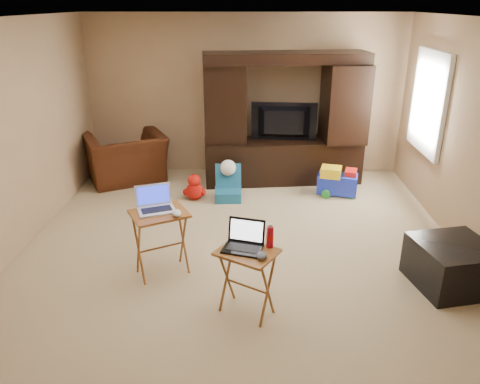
{
  "coord_description": "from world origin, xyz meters",
  "views": [
    {
      "loc": [
        0.12,
        -4.71,
        2.65
      ],
      "look_at": [
        0.0,
        -0.2,
        0.8
      ],
      "focal_mm": 35.0,
      "sensor_mm": 36.0,
      "label": 1
    }
  ],
  "objects_px": {
    "television": "(284,123)",
    "child_rocker": "(228,183)",
    "entertainment_center": "(284,119)",
    "mouse_left": "(177,213)",
    "tray_table_right": "(247,282)",
    "recliner": "(126,158)",
    "laptop_right": "(242,238)",
    "laptop_left": "(156,200)",
    "water_bottle": "(270,237)",
    "plush_toy": "(194,187)",
    "tray_table_left": "(161,243)",
    "ottoman": "(452,265)",
    "push_toy": "(338,180)",
    "mouse_right": "(262,256)"
  },
  "relations": [
    {
      "from": "television",
      "to": "child_rocker",
      "type": "bearing_deg",
      "value": 46.2
    },
    {
      "from": "child_rocker",
      "to": "entertainment_center",
      "type": "bearing_deg",
      "value": 40.23
    },
    {
      "from": "mouse_left",
      "to": "tray_table_right",
      "type": "bearing_deg",
      "value": -39.63
    },
    {
      "from": "television",
      "to": "recliner",
      "type": "relative_size",
      "value": 0.87
    },
    {
      "from": "child_rocker",
      "to": "laptop_right",
      "type": "distance_m",
      "value": 2.67
    },
    {
      "from": "tray_table_right",
      "to": "laptop_left",
      "type": "relative_size",
      "value": 1.75
    },
    {
      "from": "laptop_right",
      "to": "water_bottle",
      "type": "height_order",
      "value": "laptop_right"
    },
    {
      "from": "tray_table_right",
      "to": "mouse_left",
      "type": "distance_m",
      "value": 0.99
    },
    {
      "from": "television",
      "to": "plush_toy",
      "type": "xyz_separation_m",
      "value": [
        -1.29,
        -0.76,
        -0.75
      ]
    },
    {
      "from": "television",
      "to": "tray_table_left",
      "type": "height_order",
      "value": "television"
    },
    {
      "from": "recliner",
      "to": "ottoman",
      "type": "bearing_deg",
      "value": 116.49
    },
    {
      "from": "plush_toy",
      "to": "tray_table_left",
      "type": "bearing_deg",
      "value": -92.98
    },
    {
      "from": "recliner",
      "to": "tray_table_left",
      "type": "xyz_separation_m",
      "value": [
        1.06,
        -2.72,
        -0.03
      ]
    },
    {
      "from": "entertainment_center",
      "to": "water_bottle",
      "type": "bearing_deg",
      "value": -102.06
    },
    {
      "from": "plush_toy",
      "to": "recliner",
      "type": "bearing_deg",
      "value": 147.17
    },
    {
      "from": "push_toy",
      "to": "mouse_right",
      "type": "distance_m",
      "value": 3.23
    },
    {
      "from": "tray_table_left",
      "to": "mouse_left",
      "type": "distance_m",
      "value": 0.43
    },
    {
      "from": "tray_table_left",
      "to": "water_bottle",
      "type": "distance_m",
      "value": 1.28
    },
    {
      "from": "television",
      "to": "ottoman",
      "type": "distance_m",
      "value": 3.33
    },
    {
      "from": "ottoman",
      "to": "tray_table_left",
      "type": "bearing_deg",
      "value": 177.2
    },
    {
      "from": "recliner",
      "to": "tray_table_right",
      "type": "xyz_separation_m",
      "value": [
        1.94,
        -3.37,
        -0.06
      ]
    },
    {
      "from": "water_bottle",
      "to": "television",
      "type": "bearing_deg",
      "value": 84.62
    },
    {
      "from": "child_rocker",
      "to": "push_toy",
      "type": "distance_m",
      "value": 1.61
    },
    {
      "from": "push_toy",
      "to": "laptop_left",
      "type": "bearing_deg",
      "value": -120.6
    },
    {
      "from": "recliner",
      "to": "water_bottle",
      "type": "distance_m",
      "value": 3.94
    },
    {
      "from": "recliner",
      "to": "laptop_right",
      "type": "bearing_deg",
      "value": 91.87
    },
    {
      "from": "mouse_right",
      "to": "mouse_left",
      "type": "bearing_deg",
      "value": 139.87
    },
    {
      "from": "tray_table_right",
      "to": "laptop_left",
      "type": "distance_m",
      "value": 1.24
    },
    {
      "from": "television",
      "to": "tray_table_left",
      "type": "distance_m",
      "value": 3.13
    },
    {
      "from": "mouse_left",
      "to": "laptop_right",
      "type": "bearing_deg",
      "value": -40.3
    },
    {
      "from": "tray_table_right",
      "to": "laptop_right",
      "type": "bearing_deg",
      "value": -175.85
    },
    {
      "from": "ottoman",
      "to": "laptop_left",
      "type": "height_order",
      "value": "laptop_left"
    },
    {
      "from": "laptop_right",
      "to": "plush_toy",
      "type": "bearing_deg",
      "value": 121.0
    },
    {
      "from": "plush_toy",
      "to": "ottoman",
      "type": "height_order",
      "value": "ottoman"
    },
    {
      "from": "entertainment_center",
      "to": "push_toy",
      "type": "height_order",
      "value": "entertainment_center"
    },
    {
      "from": "tray_table_left",
      "to": "mouse_right",
      "type": "height_order",
      "value": "tray_table_left"
    },
    {
      "from": "plush_toy",
      "to": "water_bottle",
      "type": "relative_size",
      "value": 1.97
    },
    {
      "from": "entertainment_center",
      "to": "recliner",
      "type": "bearing_deg",
      "value": 174.55
    },
    {
      "from": "child_rocker",
      "to": "plush_toy",
      "type": "height_order",
      "value": "child_rocker"
    },
    {
      "from": "push_toy",
      "to": "laptop_left",
      "type": "height_order",
      "value": "laptop_left"
    },
    {
      "from": "entertainment_center",
      "to": "push_toy",
      "type": "distance_m",
      "value": 1.23
    },
    {
      "from": "tray_table_left",
      "to": "laptop_left",
      "type": "xyz_separation_m",
      "value": [
        -0.03,
        0.03,
        0.47
      ]
    },
    {
      "from": "tray_table_right",
      "to": "laptop_left",
      "type": "xyz_separation_m",
      "value": [
        -0.92,
        0.68,
        0.5
      ]
    },
    {
      "from": "laptop_left",
      "to": "mouse_right",
      "type": "xyz_separation_m",
      "value": [
        1.05,
        -0.8,
        -0.15
      ]
    },
    {
      "from": "water_bottle",
      "to": "laptop_right",
      "type": "bearing_deg",
      "value": -165.96
    },
    {
      "from": "plush_toy",
      "to": "water_bottle",
      "type": "xyz_separation_m",
      "value": [
        0.98,
        -2.54,
        0.54
      ]
    },
    {
      "from": "laptop_right",
      "to": "mouse_left",
      "type": "xyz_separation_m",
      "value": [
        -0.66,
        0.56,
        -0.03
      ]
    },
    {
      "from": "recliner",
      "to": "plush_toy",
      "type": "distance_m",
      "value": 1.39
    },
    {
      "from": "ottoman",
      "to": "child_rocker",
      "type": "bearing_deg",
      "value": 137.77
    },
    {
      "from": "push_toy",
      "to": "mouse_right",
      "type": "xyz_separation_m",
      "value": [
        -1.16,
        -2.99,
        0.45
      ]
    }
  ]
}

